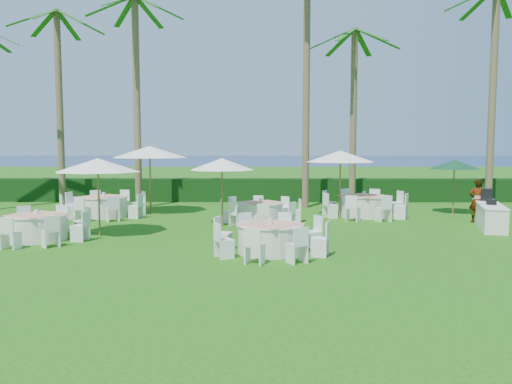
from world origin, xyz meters
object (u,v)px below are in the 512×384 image
(banquet_table_a, at_px, (37,227))
(buffet_table, at_px, (489,214))
(banquet_table_d, at_px, (104,206))
(umbrella_b, at_px, (222,164))
(umbrella_a, at_px, (98,165))
(umbrella_c, at_px, (150,152))
(umbrella_green, at_px, (454,164))
(banquet_table_f, at_px, (364,205))
(banquet_table_e, at_px, (261,212))
(staff_person, at_px, (477,201))
(umbrella_d, at_px, (340,156))
(banquet_table_b, at_px, (270,237))

(banquet_table_a, relative_size, buffet_table, 0.86)
(banquet_table_d, xyz_separation_m, umbrella_b, (5.03, -2.36, 1.79))
(umbrella_a, relative_size, umbrella_c, 0.86)
(banquet_table_a, height_order, umbrella_green, umbrella_green)
(banquet_table_f, bearing_deg, umbrella_c, 174.36)
(banquet_table_d, relative_size, umbrella_c, 1.05)
(banquet_table_f, height_order, umbrella_a, umbrella_a)
(umbrella_green, bearing_deg, banquet_table_e, -163.21)
(banquet_table_f, height_order, staff_person, staff_person)
(banquet_table_a, height_order, banquet_table_f, banquet_table_f)
(umbrella_a, bearing_deg, umbrella_green, 21.84)
(umbrella_c, height_order, umbrella_d, umbrella_c)
(banquet_table_e, relative_size, staff_person, 1.85)
(umbrella_b, xyz_separation_m, buffet_table, (9.56, -0.11, -1.78))
(banquet_table_b, bearing_deg, umbrella_c, 121.85)
(banquet_table_a, bearing_deg, banquet_table_d, 85.20)
(umbrella_b, height_order, staff_person, umbrella_b)
(banquet_table_e, bearing_deg, staff_person, 0.08)
(banquet_table_a, bearing_deg, buffet_table, 10.17)
(umbrella_a, relative_size, umbrella_green, 1.17)
(banquet_table_a, xyz_separation_m, staff_person, (15.02, 3.68, 0.41))
(umbrella_c, bearing_deg, staff_person, -11.23)
(banquet_table_b, height_order, banquet_table_f, banquet_table_f)
(banquet_table_e, distance_m, umbrella_c, 5.84)
(banquet_table_b, height_order, staff_person, staff_person)
(buffet_table, bearing_deg, banquet_table_a, -169.83)
(staff_person, bearing_deg, banquet_table_b, 54.63)
(banquet_table_a, bearing_deg, umbrella_d, 27.46)
(banquet_table_a, bearing_deg, umbrella_a, 25.10)
(umbrella_a, bearing_deg, banquet_table_e, 29.15)
(umbrella_a, bearing_deg, banquet_table_a, -154.90)
(banquet_table_a, bearing_deg, banquet_table_b, -14.12)
(umbrella_d, relative_size, umbrella_green, 1.20)
(staff_person, bearing_deg, umbrella_d, 2.39)
(banquet_table_a, bearing_deg, umbrella_green, 22.20)
(banquet_table_e, relative_size, umbrella_d, 1.10)
(umbrella_c, bearing_deg, umbrella_b, -45.77)
(banquet_table_a, height_order, umbrella_c, umbrella_c)
(banquet_table_e, distance_m, umbrella_b, 2.46)
(umbrella_b, distance_m, umbrella_d, 5.24)
(banquet_table_a, xyz_separation_m, umbrella_d, (10.09, 5.24, 2.06))
(banquet_table_e, distance_m, umbrella_d, 4.15)
(banquet_table_d, relative_size, staff_person, 2.04)
(banquet_table_a, xyz_separation_m, umbrella_b, (5.46, 2.81, 1.82))
(staff_person, bearing_deg, umbrella_green, -71.29)
(banquet_table_a, distance_m, umbrella_green, 16.37)
(banquet_table_f, xyz_separation_m, umbrella_b, (-5.64, -2.55, 1.78))
(umbrella_b, distance_m, buffet_table, 9.73)
(banquet_table_b, height_order, banquet_table_d, banquet_table_d)
(umbrella_b, bearing_deg, staff_person, 5.24)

